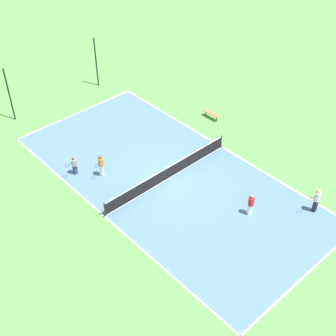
% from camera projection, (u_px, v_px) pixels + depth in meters
% --- Properties ---
extents(ground_plane, '(80.00, 80.00, 0.00)m').
position_uv_depth(ground_plane, '(168.00, 179.00, 30.70)').
color(ground_plane, '#518E47').
extents(court_surface, '(10.46, 21.49, 0.02)m').
position_uv_depth(court_surface, '(168.00, 178.00, 30.70)').
color(court_surface, '#4C729E').
rests_on(court_surface, ground_plane).
extents(tennis_net, '(10.26, 0.10, 1.00)m').
position_uv_depth(tennis_net, '(168.00, 172.00, 30.37)').
color(tennis_net, black).
rests_on(tennis_net, court_surface).
extents(bench, '(0.36, 1.43, 0.45)m').
position_uv_depth(bench, '(211.00, 114.00, 36.08)').
color(bench, olive).
rests_on(bench, ground_plane).
extents(player_center_orange, '(0.97, 0.76, 1.66)m').
position_uv_depth(player_center_orange, '(101.00, 164.00, 30.32)').
color(player_center_orange, white).
rests_on(player_center_orange, court_surface).
extents(player_baseline_gray, '(0.99, 0.55, 1.38)m').
position_uv_depth(player_baseline_gray, '(74.00, 164.00, 30.58)').
color(player_baseline_gray, navy).
rests_on(player_baseline_gray, court_surface).
extents(player_near_white, '(0.95, 0.39, 1.73)m').
position_uv_depth(player_near_white, '(317.00, 199.00, 27.70)').
color(player_near_white, black).
rests_on(player_near_white, court_surface).
extents(player_coach_red, '(0.47, 0.47, 1.54)m').
position_uv_depth(player_coach_red, '(251.00, 203.00, 27.59)').
color(player_coach_red, white).
rests_on(player_coach_red, court_surface).
extents(tennis_ball_near_net, '(0.07, 0.07, 0.07)m').
position_uv_depth(tennis_ball_near_net, '(141.00, 185.00, 30.14)').
color(tennis_ball_near_net, '#CCE033').
rests_on(tennis_ball_near_net, court_surface).
extents(tennis_ball_midcourt, '(0.07, 0.07, 0.07)m').
position_uv_depth(tennis_ball_midcourt, '(163.00, 178.00, 30.63)').
color(tennis_ball_midcourt, '#CCE033').
rests_on(tennis_ball_midcourt, court_surface).
extents(tennis_ball_left_sideline, '(0.07, 0.07, 0.07)m').
position_uv_depth(tennis_ball_left_sideline, '(265.00, 268.00, 24.94)').
color(tennis_ball_left_sideline, '#CCE033').
rests_on(tennis_ball_left_sideline, court_surface).
extents(tennis_ball_right_alley, '(0.07, 0.07, 0.07)m').
position_uv_depth(tennis_ball_right_alley, '(179.00, 190.00, 29.77)').
color(tennis_ball_right_alley, '#CCE033').
rests_on(tennis_ball_right_alley, court_surface).
extents(fence_post_back_left, '(0.12, 0.12, 4.31)m').
position_uv_depth(fence_post_back_left, '(9.00, 95.00, 34.86)').
color(fence_post_back_left, black).
rests_on(fence_post_back_left, ground_plane).
extents(fence_post_back_right, '(0.12, 0.12, 4.31)m').
position_uv_depth(fence_post_back_right, '(96.00, 62.00, 38.99)').
color(fence_post_back_right, black).
rests_on(fence_post_back_right, ground_plane).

